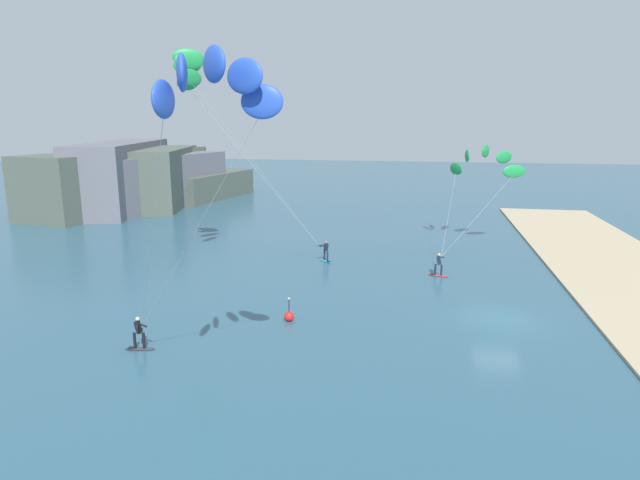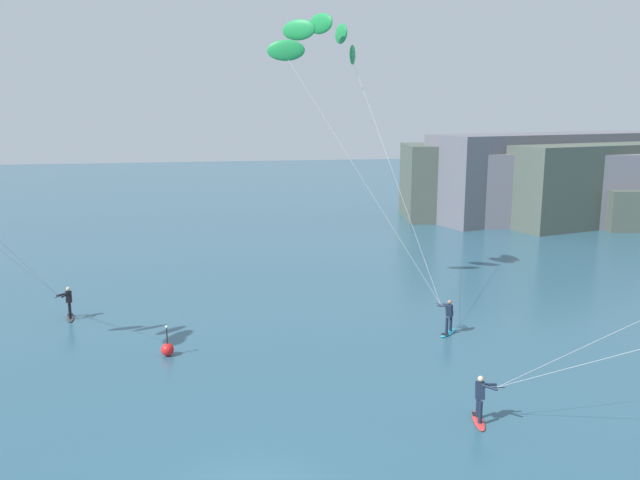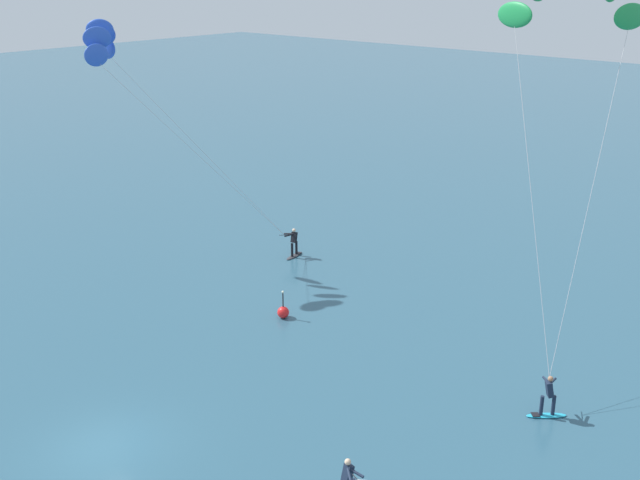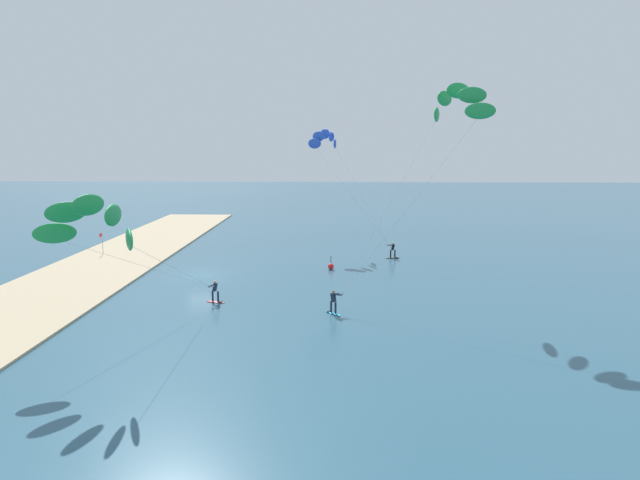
# 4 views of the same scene
# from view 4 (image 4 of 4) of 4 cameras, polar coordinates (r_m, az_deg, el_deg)

# --- Properties ---
(ground_plane) EXTENTS (240.00, 240.00, 0.00)m
(ground_plane) POSITION_cam_4_polar(r_m,az_deg,el_deg) (48.29, -12.70, -3.69)
(ground_plane) COLOR #2D566B
(sand_strip) EXTENTS (80.00, 10.13, 0.16)m
(sand_strip) POSITION_cam_4_polar(r_m,az_deg,el_deg) (51.72, -23.64, -3.30)
(sand_strip) COLOR tan
(sand_strip) RESTS_ON ground
(kitesurfer_nearshore) EXTENTS (8.77, 9.62, 13.12)m
(kitesurfer_nearshore) POSITION_cam_4_polar(r_m,az_deg,el_deg) (59.24, 0.88, 10.26)
(kitesurfer_nearshore) COLOR #333338
(kitesurfer_nearshore) RESTS_ON ground
(kitesurfer_mid_water) EXTENTS (12.90, 8.00, 8.91)m
(kitesurfer_mid_water) POSITION_cam_4_polar(r_m,az_deg,el_deg) (29.97, -22.97, 1.55)
(kitesurfer_mid_water) COLOR red
(kitesurfer_mid_water) RESTS_ON ground
(kitesurfer_far_out) EXTENTS (8.31, 11.55, 15.73)m
(kitesurfer_far_out) POSITION_cam_4_polar(r_m,az_deg,el_deg) (40.09, 14.14, 13.50)
(kitesurfer_far_out) COLOR #23ADD1
(kitesurfer_far_out) RESTS_ON ground
(marker_buoy) EXTENTS (0.56, 0.56, 1.38)m
(marker_buoy) POSITION_cam_4_polar(r_m,az_deg,el_deg) (49.16, 1.18, -2.84)
(marker_buoy) COLOR red
(marker_buoy) RESTS_ON ground
(beach_flag) EXTENTS (0.56, 0.05, 2.20)m
(beach_flag) POSITION_cam_4_polar(r_m,az_deg,el_deg) (59.84, -22.41, 0.11)
(beach_flag) COLOR gray
(beach_flag) RESTS_ON sand_strip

